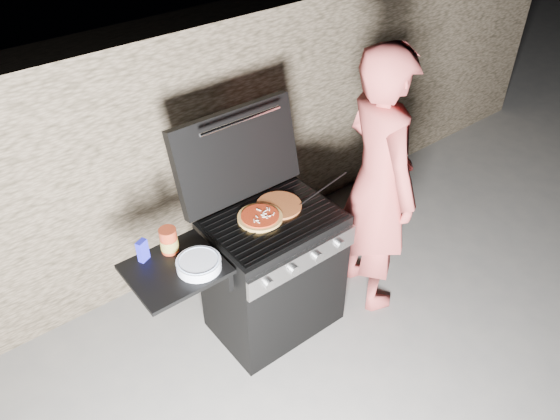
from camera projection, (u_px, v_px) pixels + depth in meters
ground at (274, 320)px, 3.81m from camera, size 50.00×50.00×0.00m
stone_wall at (184, 148)px, 3.91m from camera, size 8.00×0.35×1.80m
gas_grill at (242, 291)px, 3.41m from camera, size 1.34×0.79×0.91m
pizza_topped at (260, 217)px, 3.24m from camera, size 0.35×0.35×0.03m
pizza_plain at (279, 205)px, 3.34m from camera, size 0.29×0.29×0.02m
sauce_jar at (169, 240)px, 2.99m from camera, size 0.10×0.10×0.15m
blue_carton at (143, 250)px, 2.94m from camera, size 0.07×0.06×0.13m
plate_stack at (199, 264)px, 2.91m from camera, size 0.27×0.27×0.06m
person at (378, 183)px, 3.49m from camera, size 0.61×0.78×1.88m
tongs at (323, 189)px, 3.42m from camera, size 0.40×0.02×0.08m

